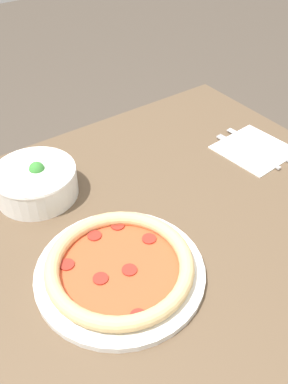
{
  "coord_description": "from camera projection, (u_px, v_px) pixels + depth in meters",
  "views": [
    {
      "loc": [
        -0.23,
        -0.45,
        1.32
      ],
      "look_at": [
        0.15,
        0.1,
        0.75
      ],
      "focal_mm": 40.0,
      "sensor_mm": 36.0,
      "label": 1
    }
  ],
  "objects": [
    {
      "name": "dining_table",
      "position": [
        108.0,
        297.0,
        0.83
      ],
      "size": [
        1.23,
        0.84,
        0.73
      ],
      "color": "brown",
      "rests_on": "ground_plane"
    },
    {
      "name": "pizza",
      "position": [
        120.0,
        268.0,
        0.73
      ],
      "size": [
        0.29,
        0.29,
        0.04
      ],
      "color": "white",
      "rests_on": "dining_table"
    },
    {
      "name": "bowl",
      "position": [
        36.0,
        180.0,
        0.88
      ],
      "size": [
        0.17,
        0.17,
        0.08
      ],
      "color": "white",
      "rests_on": "dining_table"
    },
    {
      "name": "napkin",
      "position": [
        254.0,
        149.0,
        1.03
      ],
      "size": [
        0.17,
        0.17,
        0.0
      ],
      "color": "white",
      "rests_on": "dining_table"
    },
    {
      "name": "fork",
      "position": [
        248.0,
        152.0,
        1.01
      ],
      "size": [
        0.03,
        0.18,
        0.0
      ],
      "rotation": [
        0.0,
        0.0,
        1.68
      ],
      "color": "silver",
      "rests_on": "napkin"
    },
    {
      "name": "knife",
      "position": [
        263.0,
        147.0,
        1.03
      ],
      "size": [
        0.03,
        0.2,
        0.01
      ],
      "rotation": [
        0.0,
        0.0,
        1.68
      ],
      "color": "silver",
      "rests_on": "napkin"
    }
  ]
}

